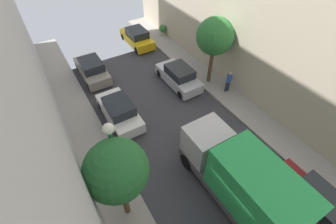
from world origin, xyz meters
TOP-DOWN VIEW (x-y plane):
  - ground at (0.00, 0.00)m, footprint 32.00×32.00m
  - sidewalk_right at (5.00, 0.00)m, footprint 2.00×44.00m
  - parked_car_left_2 at (-2.70, 8.46)m, footprint 1.78×4.20m
  - parked_car_left_3 at (-2.70, 13.99)m, footprint 1.78×4.20m
  - parked_car_right_1 at (2.70, -1.90)m, footprint 1.78×4.20m
  - parked_car_right_2 at (2.70, 9.64)m, footprint 1.78×4.20m
  - parked_car_right_3 at (2.70, 16.93)m, footprint 1.78×4.20m
  - delivery_truck at (0.00, 0.33)m, footprint 2.26×6.60m
  - pedestrian at (5.24, 6.92)m, footprint 0.40×0.36m
  - street_tree_1 at (4.84, 8.60)m, footprint 2.59×2.59m
  - street_tree_2 at (-4.87, 2.48)m, footprint 2.50×2.50m
  - potted_plant_1 at (5.70, 17.20)m, footprint 0.71×0.71m
  - lamp_post at (-4.60, 3.35)m, footprint 0.44×0.44m

SIDE VIEW (x-z plane):
  - ground at x=0.00m, z-range 0.00..0.00m
  - sidewalk_right at x=5.00m, z-range 0.00..0.15m
  - potted_plant_1 at x=5.70m, z-range 0.20..1.21m
  - parked_car_left_2 at x=-2.70m, z-range -0.06..1.50m
  - parked_car_left_3 at x=-2.70m, z-range -0.06..1.50m
  - parked_car_right_1 at x=2.70m, z-range -0.06..1.50m
  - parked_car_right_2 at x=2.70m, z-range -0.06..1.50m
  - parked_car_right_3 at x=2.70m, z-range -0.06..1.50m
  - pedestrian at x=5.24m, z-range 0.21..1.93m
  - delivery_truck at x=0.00m, z-range 0.10..3.48m
  - lamp_post at x=-4.60m, z-range 1.00..6.18m
  - street_tree_2 at x=-4.87m, z-range 1.31..6.20m
  - street_tree_1 at x=4.84m, z-range 1.35..6.41m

